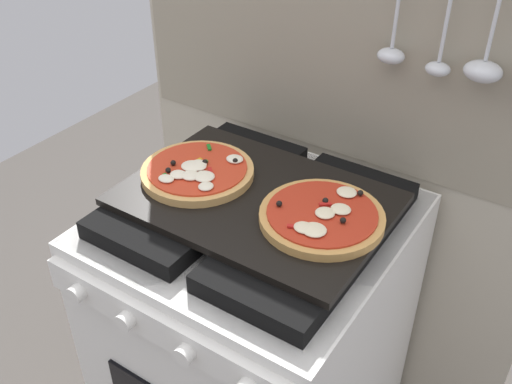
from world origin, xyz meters
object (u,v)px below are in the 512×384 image
(baking_tray, at_px, (256,199))
(pizza_right, at_px, (323,215))
(pizza_left, at_px, (198,171))
(stove, at_px, (256,348))

(baking_tray, distance_m, pizza_right, 0.15)
(pizza_left, xyz_separation_m, pizza_right, (0.30, 0.01, -0.00))
(pizza_right, bearing_deg, baking_tray, -178.51)
(pizza_left, bearing_deg, baking_tray, 2.63)
(stove, distance_m, pizza_left, 0.50)
(baking_tray, height_order, pizza_right, pizza_right)
(pizza_right, bearing_deg, stove, -177.90)
(baking_tray, bearing_deg, pizza_left, -177.37)
(stove, xyz_separation_m, pizza_right, (0.15, 0.01, 0.48))
(baking_tray, xyz_separation_m, pizza_right, (0.15, 0.00, 0.02))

